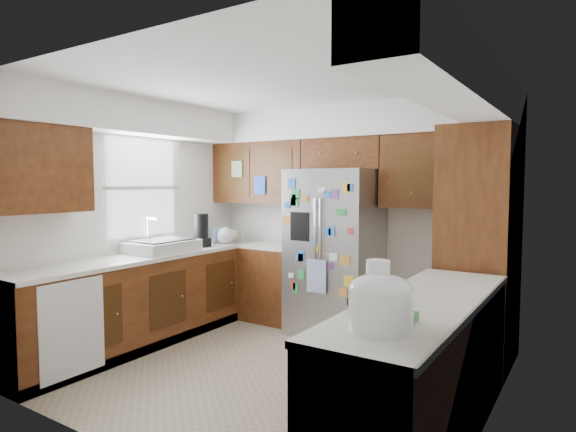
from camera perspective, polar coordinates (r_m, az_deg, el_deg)
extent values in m
plane|color=tan|center=(4.51, -1.89, -17.60)|extent=(3.60, 3.60, 0.00)
cube|color=white|center=(5.60, 7.46, -0.23)|extent=(3.60, 0.04, 2.50)
cube|color=white|center=(5.44, -17.70, -0.51)|extent=(0.04, 3.20, 2.50)
cube|color=white|center=(3.52, 22.96, -3.01)|extent=(0.04, 3.20, 2.50)
cube|color=white|center=(3.05, -19.42, -3.95)|extent=(3.60, 0.04, 2.50)
cube|color=white|center=(4.28, -1.98, 15.47)|extent=(3.60, 3.20, 0.02)
cube|color=white|center=(5.45, 6.69, 10.99)|extent=(3.60, 0.38, 0.35)
cube|color=white|center=(5.32, -16.63, 11.02)|extent=(0.38, 3.20, 0.35)
cube|color=white|center=(3.59, 20.36, 14.43)|extent=(0.38, 3.20, 0.35)
cube|color=#3E1C0B|center=(6.02, -3.05, 5.10)|extent=(1.33, 0.34, 0.75)
cube|color=#3E1C0B|center=(5.03, 18.46, 5.11)|extent=(1.33, 0.34, 0.75)
cube|color=#3E1C0B|center=(4.63, -27.57, 4.98)|extent=(0.34, 0.85, 0.75)
cube|color=white|center=(5.48, -16.89, 3.21)|extent=(0.02, 0.90, 1.05)
cube|color=white|center=(5.45, -16.63, 3.21)|extent=(0.01, 1.02, 1.15)
cube|color=blue|center=(5.80, -3.35, 3.65)|extent=(0.16, 0.02, 0.22)
cube|color=beige|center=(6.02, -6.06, 5.55)|extent=(0.16, 0.02, 0.20)
cube|color=#3E1C0B|center=(5.15, -17.97, -9.90)|extent=(0.60, 2.60, 0.88)
cube|color=#3E1C0B|center=(5.86, -1.28, -8.01)|extent=(0.75, 0.60, 0.88)
cube|color=silver|center=(5.06, -18.08, -4.83)|extent=(0.63, 2.60, 0.04)
cube|color=silver|center=(5.78, -1.29, -3.55)|extent=(0.75, 0.60, 0.04)
cube|color=black|center=(5.25, -17.87, -14.03)|extent=(0.60, 2.60, 0.10)
cube|color=silver|center=(4.42, -24.15, -12.09)|extent=(0.01, 0.58, 0.80)
cube|color=#3E1C0B|center=(3.33, 15.73, -17.64)|extent=(0.60, 2.25, 0.88)
cube|color=silver|center=(3.19, 15.89, -9.93)|extent=(0.63, 2.25, 0.04)
cube|color=#3E1C0B|center=(4.71, 21.73, -3.41)|extent=(0.60, 0.90, 2.15)
cube|color=#96969B|center=(5.28, 5.58, -4.29)|extent=(0.90, 0.75, 1.80)
cylinder|color=silver|center=(4.94, 3.20, -3.10)|extent=(0.02, 0.02, 0.90)
cylinder|color=silver|center=(4.91, 3.81, -3.14)|extent=(0.02, 0.02, 0.90)
cube|color=black|center=(5.02, 1.38, -1.25)|extent=(0.22, 0.01, 0.30)
cube|color=white|center=(4.96, 3.40, -7.15)|extent=(0.22, 0.01, 0.34)
cube|color=orange|center=(4.97, 2.01, 2.06)|extent=(0.07, 0.00, 0.07)
cube|color=yellow|center=(4.94, 3.58, -3.85)|extent=(0.08, 0.00, 0.06)
cube|color=white|center=(4.92, 3.10, 1.24)|extent=(0.05, 0.00, 0.10)
cube|color=orange|center=(4.88, 6.52, -8.98)|extent=(0.09, 0.00, 0.09)
cube|color=#8C4C99|center=(4.89, 5.05, -5.96)|extent=(0.07, 0.00, 0.07)
cube|color=green|center=(5.05, 0.63, 1.91)|extent=(0.06, 0.00, 0.12)
cube|color=white|center=(5.15, 0.35, -7.07)|extent=(0.06, 0.00, 0.05)
cube|color=green|center=(4.78, 6.29, 0.46)|extent=(0.10, 0.00, 0.07)
cube|color=blue|center=(4.84, 4.66, 2.53)|extent=(0.08, 0.00, 0.07)
cube|color=#8C4C99|center=(4.80, 5.56, 2.58)|extent=(0.08, 0.00, 0.10)
cube|color=blue|center=(4.95, 3.10, -3.08)|extent=(0.06, 0.00, 0.11)
cube|color=green|center=(5.15, 0.87, -8.55)|extent=(0.06, 0.00, 0.12)
cube|color=orange|center=(4.81, 6.76, -5.23)|extent=(0.11, 0.00, 0.10)
cube|color=#8C4C99|center=(4.99, 3.03, -6.20)|extent=(0.10, 0.00, 0.07)
cube|color=blue|center=(4.86, 4.70, -1.85)|extent=(0.08, 0.00, 0.07)
cube|color=white|center=(4.86, 5.38, -4.88)|extent=(0.09, 0.00, 0.08)
cube|color=blue|center=(5.05, 0.43, 3.84)|extent=(0.09, 0.00, 0.12)
cube|color=orange|center=(5.10, -0.15, -0.52)|extent=(0.11, 0.00, 0.09)
cube|color=blue|center=(5.05, 1.54, -4.73)|extent=(0.07, 0.00, 0.12)
cube|color=red|center=(4.75, 7.41, -1.82)|extent=(0.06, 0.00, 0.06)
cube|color=green|center=(5.03, 0.92, 2.60)|extent=(0.09, 0.00, 0.10)
cube|color=blue|center=(5.09, -0.10, 1.29)|extent=(0.07, 0.00, 0.07)
cube|color=red|center=(5.16, 0.63, -8.19)|extent=(0.05, 0.00, 0.10)
cube|color=yellow|center=(4.83, 7.20, -7.70)|extent=(0.11, 0.00, 0.11)
cube|color=blue|center=(4.73, 7.36, 3.36)|extent=(0.06, 0.00, 0.07)
cube|color=blue|center=(5.07, 1.32, -4.91)|extent=(0.10, 0.00, 0.08)
cube|color=red|center=(4.98, 3.88, -8.08)|extent=(0.06, 0.00, 0.09)
cube|color=yellow|center=(4.74, 6.95, 3.30)|extent=(0.08, 0.00, 0.10)
cube|color=green|center=(5.08, 1.57, -6.91)|extent=(0.08, 0.00, 0.10)
cube|color=green|center=(5.04, 0.75, 1.67)|extent=(0.09, 0.00, 0.09)
cube|color=white|center=(4.87, 4.01, 3.10)|extent=(0.10, 0.00, 0.06)
cube|color=blue|center=(4.84, 5.19, -1.80)|extent=(0.07, 0.00, 0.10)
cube|color=#3E1C0B|center=(5.44, 6.75, 7.30)|extent=(0.96, 0.34, 0.35)
sphere|color=#20329E|center=(5.54, 4.78, 10.50)|extent=(0.27, 0.27, 0.27)
cylinder|color=black|center=(5.40, 8.60, 10.10)|extent=(0.31, 0.31, 0.17)
ellipsoid|color=#333338|center=(5.41, 8.61, 11.03)|extent=(0.28, 0.28, 0.13)
cube|color=silver|center=(5.31, -14.74, -3.49)|extent=(0.52, 0.70, 0.12)
cube|color=black|center=(5.30, -14.75, -2.79)|extent=(0.44, 0.60, 0.02)
cylinder|color=silver|center=(5.44, -16.19, -1.64)|extent=(0.02, 0.02, 0.30)
cylinder|color=silver|center=(5.38, -15.80, -0.30)|extent=(0.16, 0.02, 0.02)
cube|color=yellow|center=(5.08, -15.28, -4.29)|extent=(0.10, 0.18, 0.04)
cube|color=black|center=(5.62, -10.21, -3.11)|extent=(0.18, 0.14, 0.10)
cylinder|color=black|center=(5.60, -10.24, -1.18)|extent=(0.16, 0.16, 0.28)
cylinder|color=#96969B|center=(5.85, -9.21, -2.32)|extent=(0.14, 0.14, 0.20)
sphere|color=silver|center=(5.84, -7.40, -2.31)|extent=(0.20, 0.20, 0.20)
cube|color=#3F72B2|center=(6.06, -7.83, -2.19)|extent=(0.14, 0.10, 0.18)
cube|color=#BFB28C|center=(6.05, -6.22, -2.38)|extent=(0.10, 0.08, 0.14)
cylinder|color=silver|center=(5.54, -12.42, -3.19)|extent=(0.08, 0.08, 0.11)
cylinder|color=white|center=(2.49, 10.91, -10.79)|extent=(0.32, 0.32, 0.21)
ellipsoid|color=white|center=(2.46, 10.94, -8.38)|extent=(0.31, 0.31, 0.14)
cube|color=black|center=(2.54, 7.73, -9.95)|extent=(0.04, 0.06, 0.04)
cylinder|color=white|center=(2.80, 10.59, -8.21)|extent=(0.13, 0.13, 0.30)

